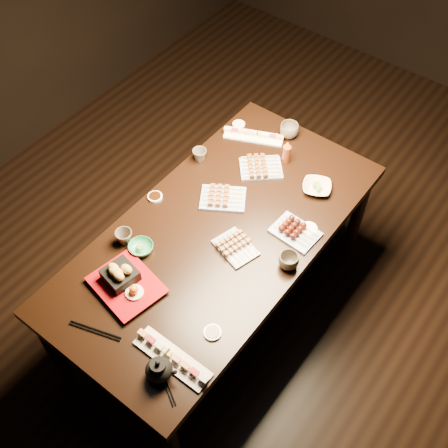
{
  "coord_description": "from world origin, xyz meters",
  "views": [
    {
      "loc": [
        1.03,
        -1.61,
        2.94
      ],
      "look_at": [
        -0.0,
        -0.25,
        0.77
      ],
      "focal_mm": 45.0,
      "sensor_mm": 36.0,
      "label": 1
    }
  ],
  "objects_px": {
    "dining_table": "(218,275)",
    "yakitori_plate_left": "(261,166)",
    "teapot": "(159,368)",
    "tempura_tray": "(125,280)",
    "teacup_far_right": "(289,130)",
    "sushi_platter_far": "(254,135)",
    "teacup_mid_right": "(289,261)",
    "teacup_far_left": "(200,155)",
    "sushi_platter_near": "(172,357)",
    "edamame_bowl_green": "(141,248)",
    "condiment_bottle": "(287,152)",
    "yakitori_plate_right": "(236,245)",
    "edamame_bowl_cream": "(317,187)",
    "teacup_near_left": "(124,237)",
    "yakitori_plate_center": "(223,196)"
  },
  "relations": [
    {
      "from": "tempura_tray",
      "to": "sushi_platter_far",
      "type": "bearing_deg",
      "value": 106.56
    },
    {
      "from": "dining_table",
      "to": "teacup_mid_right",
      "type": "distance_m",
      "value": 0.56
    },
    {
      "from": "sushi_platter_near",
      "to": "teacup_far_left",
      "type": "xyz_separation_m",
      "value": [
        -0.64,
        0.97,
        0.01
      ]
    },
    {
      "from": "dining_table",
      "to": "tempura_tray",
      "type": "xyz_separation_m",
      "value": [
        -0.14,
        -0.5,
        0.43
      ]
    },
    {
      "from": "teacup_near_left",
      "to": "teapot",
      "type": "distance_m",
      "value": 0.71
    },
    {
      "from": "yakitori_plate_center",
      "to": "teacup_far_right",
      "type": "relative_size",
      "value": 2.15
    },
    {
      "from": "dining_table",
      "to": "teacup_near_left",
      "type": "height_order",
      "value": "teacup_near_left"
    },
    {
      "from": "dining_table",
      "to": "teapot",
      "type": "distance_m",
      "value": 0.88
    },
    {
      "from": "condiment_bottle",
      "to": "dining_table",
      "type": "bearing_deg",
      "value": -89.17
    },
    {
      "from": "dining_table",
      "to": "sushi_platter_near",
      "type": "bearing_deg",
      "value": -73.72
    },
    {
      "from": "sushi_platter_near",
      "to": "yakitori_plate_right",
      "type": "height_order",
      "value": "yakitori_plate_right"
    },
    {
      "from": "sushi_platter_far",
      "to": "teacup_near_left",
      "type": "distance_m",
      "value": 0.98
    },
    {
      "from": "edamame_bowl_green",
      "to": "teacup_far_right",
      "type": "relative_size",
      "value": 1.12
    },
    {
      "from": "teacup_far_right",
      "to": "tempura_tray",
      "type": "bearing_deg",
      "value": -91.44
    },
    {
      "from": "teacup_far_left",
      "to": "yakitori_plate_center",
      "type": "bearing_deg",
      "value": -28.68
    },
    {
      "from": "sushi_platter_near",
      "to": "tempura_tray",
      "type": "bearing_deg",
      "value": 160.43
    },
    {
      "from": "yakitori_plate_center",
      "to": "tempura_tray",
      "type": "relative_size",
      "value": 0.73
    },
    {
      "from": "sushi_platter_far",
      "to": "teacup_mid_right",
      "type": "xyz_separation_m",
      "value": [
        0.64,
        -0.61,
        0.02
      ]
    },
    {
      "from": "teacup_far_left",
      "to": "dining_table",
      "type": "bearing_deg",
      "value": -41.11
    },
    {
      "from": "teacup_far_left",
      "to": "condiment_bottle",
      "type": "distance_m",
      "value": 0.47
    },
    {
      "from": "teapot",
      "to": "condiment_bottle",
      "type": "relative_size",
      "value": 0.94
    },
    {
      "from": "teacup_near_left",
      "to": "teacup_far_left",
      "type": "relative_size",
      "value": 1.07
    },
    {
      "from": "sushi_platter_far",
      "to": "teacup_near_left",
      "type": "height_order",
      "value": "teacup_near_left"
    },
    {
      "from": "sushi_platter_near",
      "to": "sushi_platter_far",
      "type": "xyz_separation_m",
      "value": [
        -0.51,
        1.3,
        -0.0
      ]
    },
    {
      "from": "yakitori_plate_right",
      "to": "teacup_far_left",
      "type": "xyz_separation_m",
      "value": [
        -0.51,
        0.36,
        0.01
      ]
    },
    {
      "from": "edamame_bowl_cream",
      "to": "teacup_near_left",
      "type": "relative_size",
      "value": 1.8
    },
    {
      "from": "tempura_tray",
      "to": "teapot",
      "type": "distance_m",
      "value": 0.45
    },
    {
      "from": "yakitori_plate_right",
      "to": "tempura_tray",
      "type": "height_order",
      "value": "tempura_tray"
    },
    {
      "from": "sushi_platter_near",
      "to": "yakitori_plate_left",
      "type": "xyz_separation_m",
      "value": [
        -0.34,
        1.12,
        0.01
      ]
    },
    {
      "from": "condiment_bottle",
      "to": "tempura_tray",
      "type": "bearing_deg",
      "value": -96.62
    },
    {
      "from": "sushi_platter_far",
      "to": "condiment_bottle",
      "type": "relative_size",
      "value": 2.33
    },
    {
      "from": "teacup_near_left",
      "to": "teacup_mid_right",
      "type": "xyz_separation_m",
      "value": [
        0.7,
        0.36,
        -0.0
      ]
    },
    {
      "from": "teapot",
      "to": "tempura_tray",
      "type": "bearing_deg",
      "value": 127.73
    },
    {
      "from": "tempura_tray",
      "to": "teacup_far_right",
      "type": "height_order",
      "value": "tempura_tray"
    },
    {
      "from": "yakitori_plate_right",
      "to": "edamame_bowl_cream",
      "type": "distance_m",
      "value": 0.57
    },
    {
      "from": "sushi_platter_far",
      "to": "teacup_near_left",
      "type": "xyz_separation_m",
      "value": [
        -0.06,
        -0.98,
        0.02
      ]
    },
    {
      "from": "yakitori_plate_right",
      "to": "condiment_bottle",
      "type": "distance_m",
      "value": 0.65
    },
    {
      "from": "sushi_platter_far",
      "to": "edamame_bowl_green",
      "type": "bearing_deg",
      "value": 67.48
    },
    {
      "from": "sushi_platter_near",
      "to": "yakitori_plate_left",
      "type": "distance_m",
      "value": 1.17
    },
    {
      "from": "sushi_platter_far",
      "to": "yakitori_plate_left",
      "type": "height_order",
      "value": "yakitori_plate_left"
    },
    {
      "from": "teacup_far_left",
      "to": "teapot",
      "type": "bearing_deg",
      "value": -58.63
    },
    {
      "from": "yakitori_plate_center",
      "to": "teacup_far_right",
      "type": "height_order",
      "value": "teacup_far_right"
    },
    {
      "from": "edamame_bowl_green",
      "to": "teacup_far_left",
      "type": "xyz_separation_m",
      "value": [
        -0.16,
        0.64,
        0.02
      ]
    },
    {
      "from": "dining_table",
      "to": "yakitori_plate_left",
      "type": "distance_m",
      "value": 0.63
    },
    {
      "from": "teacup_near_left",
      "to": "teapot",
      "type": "bearing_deg",
      "value": -34.78
    },
    {
      "from": "sushi_platter_far",
      "to": "teacup_far_right",
      "type": "distance_m",
      "value": 0.2
    },
    {
      "from": "sushi_platter_far",
      "to": "teapot",
      "type": "relative_size",
      "value": 2.49
    },
    {
      "from": "condiment_bottle",
      "to": "teapot",
      "type": "bearing_deg",
      "value": -78.67
    },
    {
      "from": "yakitori_plate_left",
      "to": "teacup_far_left",
      "type": "xyz_separation_m",
      "value": [
        -0.31,
        -0.14,
        0.01
      ]
    },
    {
      "from": "sushi_platter_near",
      "to": "teacup_near_left",
      "type": "height_order",
      "value": "teacup_near_left"
    }
  ]
}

